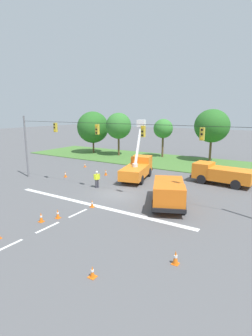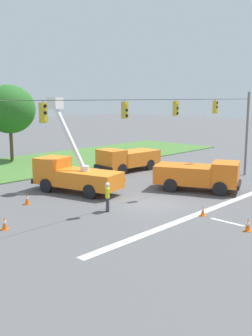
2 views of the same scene
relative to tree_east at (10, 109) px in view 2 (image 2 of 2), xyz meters
name	(u,v)px [view 2 (image 2 of 2)]	position (x,y,z in m)	size (l,w,h in m)	color
ground_plane	(150,204)	(-2.85, -21.52, -5.51)	(200.00, 200.00, 0.00)	#565659
grass_verge	(5,168)	(-2.85, -3.52, -5.46)	(56.00, 12.00, 0.10)	#477533
lane_markings	(219,220)	(-2.85, -26.55, -5.51)	(17.60, 15.25, 0.01)	silver
signal_gantry	(150,132)	(-2.85, -21.52, -0.93)	(26.20, 0.33, 7.20)	slate
tree_east	(10,109)	(0.00, 0.00, 0.00)	(5.30, 5.39, 8.04)	brown
utility_truck_bucket_lift	(73,173)	(-4.20, -15.45, -4.15)	(3.84, 6.99, 6.73)	orange
utility_truck_support_near	(199,175)	(2.37, -21.79, -4.32)	(4.74, 6.57, 2.20)	orange
utility_truck_support_far	(128,158)	(4.50, -12.66, -4.34)	(6.36, 2.89, 2.15)	orange
road_worker	(108,195)	(-5.93, -20.82, -4.51)	(0.44, 0.53, 1.77)	#383842
traffic_cone_foreground_left	(4,223)	(-11.89, -19.33, -5.17)	(0.36, 0.36, 0.71)	orange
traffic_cone_foreground_right	(203,211)	(-2.77, -25.45, -5.22)	(0.36, 0.36, 0.62)	orange
traffic_cone_mid_right	(124,177)	(1.03, -15.53, -5.17)	(0.36, 0.36, 0.71)	orange
traffic_cone_lane_edge_b	(27,199)	(-8.40, -15.98, -5.14)	(0.36, 0.36, 0.74)	orange
traffic_cone_far_left	(248,225)	(-3.45, -28.56, -5.17)	(0.36, 0.36, 0.69)	orange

